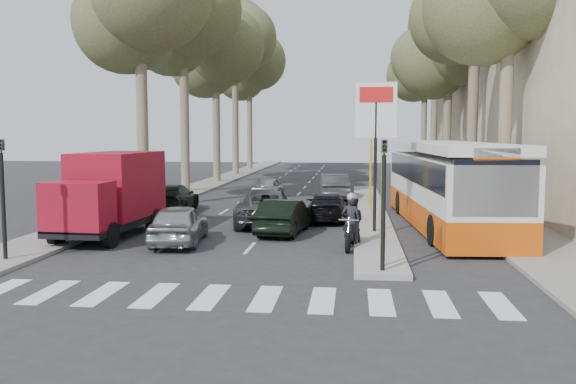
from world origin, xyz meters
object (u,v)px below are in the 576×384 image
at_px(city_bus, 447,182).
at_px(motorcycle, 352,222).
at_px(dark_hatchback, 284,216).
at_px(red_truck, 111,193).
at_px(silver_hatchback, 179,224).

relative_size(city_bus, motorcycle, 6.10).
distance_m(dark_hatchback, motorcycle, 3.57).
distance_m(red_truck, motorcycle, 8.83).
distance_m(silver_hatchback, red_truck, 3.20).
relative_size(dark_hatchback, motorcycle, 1.82).
bearing_deg(dark_hatchback, motorcycle, 142.37).
height_order(silver_hatchback, red_truck, red_truck).
xyz_separation_m(dark_hatchback, motorcycle, (2.52, -2.52, 0.19)).
height_order(silver_hatchback, dark_hatchback, silver_hatchback).
height_order(city_bus, motorcycle, city_bus).
distance_m(silver_hatchback, dark_hatchback, 4.15).
bearing_deg(city_bus, motorcycle, -131.78).
bearing_deg(dark_hatchback, silver_hatchback, 43.60).
xyz_separation_m(silver_hatchback, dark_hatchback, (3.34, 2.46, -0.04)).
relative_size(silver_hatchback, motorcycle, 1.87).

